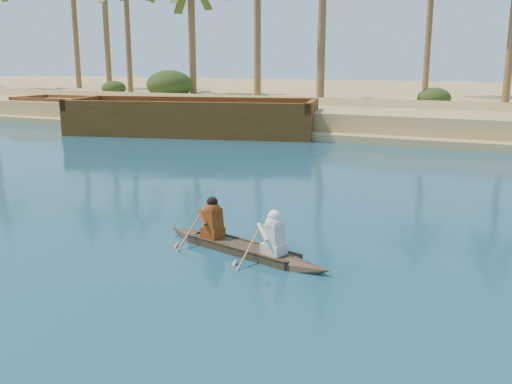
% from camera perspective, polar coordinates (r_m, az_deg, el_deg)
% --- Properties ---
extents(sandy_embankment, '(150.00, 51.00, 1.50)m').
position_cam_1_polar(sandy_embankment, '(52.13, 20.36, 8.46)').
color(sandy_embankment, tan).
rests_on(sandy_embankment, ground).
extents(shrub_cluster, '(100.00, 6.00, 2.40)m').
position_cam_1_polar(shrub_cluster, '(36.81, 18.29, 8.09)').
color(shrub_cluster, '#1E3011').
rests_on(shrub_cluster, ground).
extents(canoe, '(4.45, 1.78, 1.23)m').
position_cam_1_polar(canoe, '(12.03, -1.42, -4.98)').
color(canoe, '#3D3421').
rests_on(canoe, ground).
extents(barge_left, '(10.83, 3.94, 1.79)m').
position_cam_1_polar(barge_left, '(40.44, -16.26, 7.80)').
color(barge_left, brown).
rests_on(barge_left, ground).
extents(barge_mid, '(14.03, 7.60, 2.22)m').
position_cam_1_polar(barge_mid, '(31.69, -6.31, 7.20)').
color(barge_mid, brown).
rests_on(barge_mid, ground).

